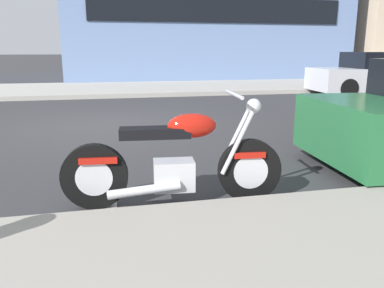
% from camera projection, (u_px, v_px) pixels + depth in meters
% --- Properties ---
extents(ground_plane, '(260.00, 260.00, 0.00)m').
position_uv_depth(ground_plane, '(106.00, 126.00, 7.98)').
color(ground_plane, '#333335').
extents(sidewalk_far_curb, '(120.00, 5.00, 0.14)m').
position_uv_depth(sidewalk_far_curb, '(379.00, 83.00, 17.28)').
color(sidewalk_far_curb, '#ADA89E').
rests_on(sidewalk_far_curb, ground).
extents(parking_stall_stripe, '(0.12, 2.20, 0.01)m').
position_uv_depth(parking_stall_stripe, '(110.00, 195.00, 4.17)').
color(parking_stall_stripe, silver).
rests_on(parking_stall_stripe, ground).
extents(parked_motorcycle, '(2.20, 0.62, 1.12)m').
position_uv_depth(parked_motorcycle, '(176.00, 163.00, 3.83)').
color(parked_motorcycle, black).
rests_on(parked_motorcycle, ground).
extents(car_opposite_curb, '(4.51, 2.08, 1.45)m').
position_uv_depth(car_opposite_curb, '(376.00, 75.00, 13.40)').
color(car_opposite_curb, silver).
rests_on(car_opposite_curb, ground).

